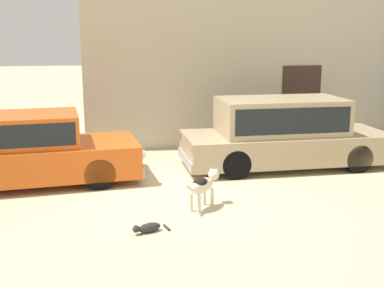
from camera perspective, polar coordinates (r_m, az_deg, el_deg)
ground_plane at (r=9.12m, az=-2.15°, el=-5.91°), size 80.00×80.00×0.00m
parked_sedan_nearest at (r=10.14m, az=-18.24°, el=-0.58°), size 4.35×2.00×1.40m
parked_sedan_second at (r=11.03m, az=10.63°, el=1.46°), size 4.71×1.82×1.54m
stray_dog_spotted at (r=8.28m, az=1.36°, el=-4.74°), size 0.79×0.72×0.66m
stray_cat at (r=7.44m, az=-5.18°, el=-9.72°), size 0.58×0.31×0.16m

